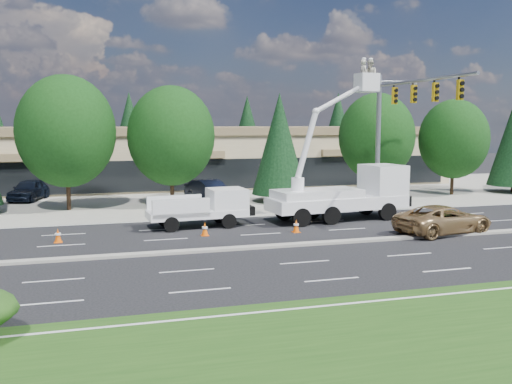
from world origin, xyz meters
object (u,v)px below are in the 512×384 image
object	(u,v)px
bucket_truck	(348,186)
utility_pickup	(204,211)
signal_mast	(396,120)
minivan	(444,219)

from	to	relation	value
bucket_truck	utility_pickup	bearing A→B (deg)	174.16
utility_pickup	signal_mast	bearing A→B (deg)	-0.15
utility_pickup	minivan	world-z (taller)	utility_pickup
signal_mast	bucket_truck	world-z (taller)	bucket_truck
bucket_truck	minivan	xyz separation A→B (m)	(2.97, -5.52, -1.30)
signal_mast	bucket_truck	size ratio (longest dim) A/B	1.04
bucket_truck	minivan	bearing A→B (deg)	-67.54
bucket_truck	signal_mast	bearing A→B (deg)	7.04
utility_pickup	bucket_truck	size ratio (longest dim) A/B	0.58
signal_mast	utility_pickup	bearing A→B (deg)	-176.25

